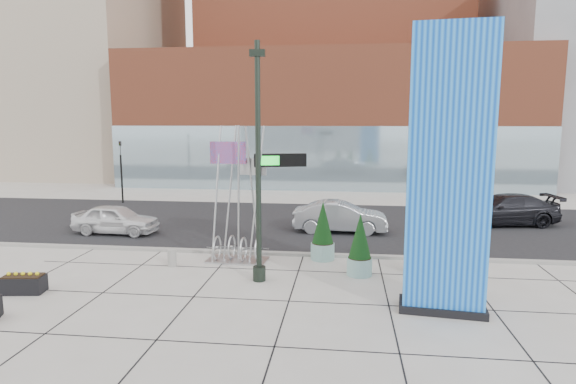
# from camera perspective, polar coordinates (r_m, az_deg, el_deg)

# --- Properties ---
(ground) EXTENTS (160.00, 160.00, 0.00)m
(ground) POSITION_cam_1_polar(r_m,az_deg,el_deg) (16.10, -3.08, -11.36)
(ground) COLOR #9E9991
(ground) RESTS_ON ground
(street_asphalt) EXTENTS (80.00, 12.00, 0.02)m
(street_asphalt) POSITION_cam_1_polar(r_m,az_deg,el_deg) (25.63, 0.78, -3.76)
(street_asphalt) COLOR black
(street_asphalt) RESTS_ON ground
(curb_edge) EXTENTS (80.00, 0.30, 0.12)m
(curb_edge) POSITION_cam_1_polar(r_m,az_deg,el_deg) (19.84, -1.08, -7.29)
(curb_edge) COLOR gray
(curb_edge) RESTS_ON ground
(tower_podium) EXTENTS (34.00, 10.00, 11.00)m
(tower_podium) POSITION_cam_1_polar(r_m,az_deg,el_deg) (41.93, 4.67, 8.57)
(tower_podium) COLOR #A74D30
(tower_podium) RESTS_ON ground
(tower_glass_front) EXTENTS (34.00, 0.60, 5.00)m
(tower_glass_front) POSITION_cam_1_polar(r_m,az_deg,el_deg) (37.26, 4.32, 3.96)
(tower_glass_front) COLOR #8CA5B2
(tower_glass_front) RESTS_ON ground
(building_beige_left) EXTENTS (18.00, 20.00, 34.00)m
(building_beige_left) POSITION_cam_1_polar(r_m,az_deg,el_deg) (57.83, -24.46, 19.33)
(building_beige_left) COLOR gray
(building_beige_left) RESTS_ON ground
(blue_pylon) EXTENTS (2.52, 1.34, 8.05)m
(blue_pylon) POSITION_cam_1_polar(r_m,az_deg,el_deg) (14.07, 18.46, 1.62)
(blue_pylon) COLOR blue
(blue_pylon) RESTS_ON ground
(lamp_post) EXTENTS (0.51, 0.44, 8.00)m
(lamp_post) POSITION_cam_1_polar(r_m,az_deg,el_deg) (16.09, -3.52, 0.67)
(lamp_post) COLOR black
(lamp_post) RESTS_ON ground
(public_art_sculpture) EXTENTS (2.39, 1.28, 5.29)m
(public_art_sculpture) POSITION_cam_1_polar(r_m,az_deg,el_deg) (18.82, -5.99, -4.04)
(public_art_sculpture) COLOR #B3B5B8
(public_art_sculpture) RESTS_ON ground
(concrete_bollard) EXTENTS (0.33, 0.33, 0.64)m
(concrete_bollard) POSITION_cam_1_polar(r_m,az_deg,el_deg) (18.81, -13.58, -7.60)
(concrete_bollard) COLOR gray
(concrete_bollard) RESTS_ON ground
(overhead_street_sign) EXTENTS (1.97, 0.67, 4.22)m
(overhead_street_sign) POSITION_cam_1_polar(r_m,az_deg,el_deg) (17.99, -1.47, 2.63)
(overhead_street_sign) COLOR black
(overhead_street_sign) RESTS_ON ground
(round_planter_east) EXTENTS (0.94, 0.94, 2.35)m
(round_planter_east) POSITION_cam_1_polar(r_m,az_deg,el_deg) (18.04, 15.47, -5.76)
(round_planter_east) COLOR #88B7B1
(round_planter_east) RESTS_ON ground
(round_planter_mid) EXTENTS (0.90, 0.90, 2.24)m
(round_planter_mid) POSITION_cam_1_polar(r_m,az_deg,el_deg) (17.29, 8.52, -6.35)
(round_planter_mid) COLOR #88B7B1
(round_planter_mid) RESTS_ON ground
(round_planter_west) EXTENTS (0.94, 0.94, 2.34)m
(round_planter_west) POSITION_cam_1_polar(r_m,az_deg,el_deg) (19.03, 4.14, -4.74)
(round_planter_west) COLOR #88B7B1
(round_planter_west) RESTS_ON ground
(box_planter_north) EXTENTS (1.34, 0.80, 0.69)m
(box_planter_north) POSITION_cam_1_polar(r_m,az_deg,el_deg) (17.75, -28.84, -9.44)
(box_planter_north) COLOR black
(box_planter_north) RESTS_ON ground
(car_white_west) EXTENTS (4.20, 1.86, 1.40)m
(car_white_west) POSITION_cam_1_polar(r_m,az_deg,el_deg) (24.74, -19.74, -3.08)
(car_white_west) COLOR white
(car_white_west) RESTS_ON ground
(car_silver_mid) EXTENTS (4.59, 1.69, 1.50)m
(car_silver_mid) POSITION_cam_1_polar(r_m,az_deg,el_deg) (23.75, 6.20, -2.97)
(car_silver_mid) COLOR #94969B
(car_silver_mid) RESTS_ON ground
(car_dark_east) EXTENTS (5.80, 3.05, 1.60)m
(car_dark_east) POSITION_cam_1_polar(r_m,az_deg,el_deg) (27.60, 24.18, -1.95)
(car_dark_east) COLOR black
(car_dark_east) RESTS_ON ground
(traffic_signal) EXTENTS (0.15, 0.18, 4.10)m
(traffic_signal) POSITION_cam_1_polar(r_m,az_deg,el_deg) (33.45, -19.16, 2.64)
(traffic_signal) COLOR black
(traffic_signal) RESTS_ON ground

